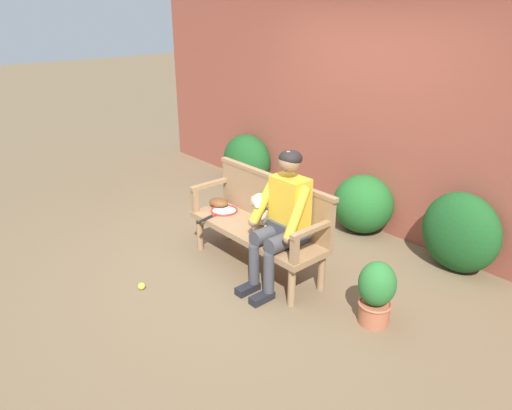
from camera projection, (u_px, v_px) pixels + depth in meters
name	position (u px, v px, depth m)	size (l,w,h in m)	color
ground_plane	(256.00, 267.00, 4.91)	(40.00, 40.00, 0.00)	brown
brick_garden_fence	(377.00, 107.00, 5.48)	(8.00, 0.30, 2.80)	brown
hedge_bush_far_right	(460.00, 233.00, 4.72)	(0.78, 0.48, 0.82)	#194C1E
hedge_bush_mid_right	(247.00, 160.00, 6.99)	(0.79, 0.59, 0.75)	#194C1E
hedge_bush_mid_left	(363.00, 204.00, 5.58)	(0.71, 0.66, 0.68)	#1E5B23
garden_bench	(256.00, 234.00, 4.77)	(1.56, 0.51, 0.44)	#93704C
bench_backrest	(273.00, 199.00, 4.78)	(1.60, 0.06, 0.50)	#93704C
bench_armrest_left_end	(204.00, 191.00, 5.12)	(0.06, 0.51, 0.28)	#93704C
bench_armrest_right_end	(305.00, 238.00, 4.10)	(0.06, 0.51, 0.28)	#93704C
person_seated	(283.00, 216.00, 4.36)	(0.56, 0.65, 1.31)	black
dog_on_bench	(262.00, 211.00, 4.62)	(0.34, 0.40, 0.42)	beige
tennis_racket	(222.00, 211.00, 5.11)	(0.34, 0.58, 0.03)	red
baseball_glove	(219.00, 203.00, 5.24)	(0.22, 0.17, 0.09)	brown
tennis_ball	(142.00, 286.00, 4.53)	(0.07, 0.07, 0.07)	#CCDB33
potted_plant	(376.00, 292.00, 3.96)	(0.31, 0.31, 0.57)	#A85B3D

